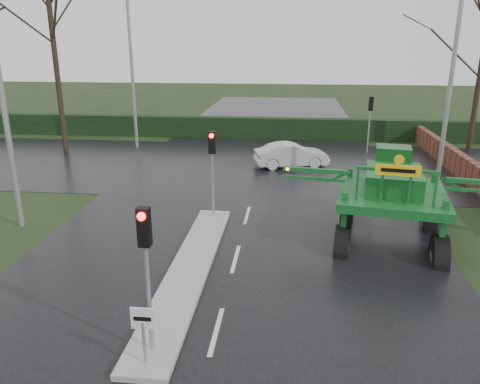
# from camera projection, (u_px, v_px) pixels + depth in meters

# --- Properties ---
(ground) EXTENTS (140.00, 140.00, 0.00)m
(ground) POSITION_uv_depth(u_px,v_px,m) (216.00, 332.00, 11.39)
(ground) COLOR black
(ground) RESTS_ON ground
(road_main) EXTENTS (14.00, 80.00, 0.02)m
(road_main) POSITION_uv_depth(u_px,v_px,m) (251.00, 200.00, 20.85)
(road_main) COLOR black
(road_main) RESTS_ON ground
(road_cross) EXTENTS (80.00, 12.00, 0.02)m
(road_cross) POSITION_uv_depth(u_px,v_px,m) (260.00, 166.00, 26.53)
(road_cross) COLOR black
(road_cross) RESTS_ON ground
(median_island) EXTENTS (1.20, 10.00, 0.16)m
(median_island) POSITION_uv_depth(u_px,v_px,m) (190.00, 269.00, 14.34)
(median_island) COLOR gray
(median_island) RESTS_ON ground
(hedge_row) EXTENTS (44.00, 0.90, 1.50)m
(hedge_row) POSITION_uv_depth(u_px,v_px,m) (268.00, 128.00, 33.87)
(hedge_row) COLOR black
(hedge_row) RESTS_ON ground
(brick_wall) EXTENTS (0.40, 20.00, 1.20)m
(brick_wall) POSITION_uv_depth(u_px,v_px,m) (454.00, 161.00, 25.26)
(brick_wall) COLOR #592D1E
(brick_wall) RESTS_ON ground
(keep_left_sign) EXTENTS (0.50, 0.07, 1.35)m
(keep_left_sign) POSITION_uv_depth(u_px,v_px,m) (143.00, 326.00, 9.78)
(keep_left_sign) COLOR gray
(keep_left_sign) RESTS_ON ground
(traffic_signal_near) EXTENTS (0.26, 0.33, 3.52)m
(traffic_signal_near) POSITION_uv_depth(u_px,v_px,m) (146.00, 250.00, 9.78)
(traffic_signal_near) COLOR gray
(traffic_signal_near) RESTS_ON ground
(traffic_signal_mid) EXTENTS (0.26, 0.33, 3.52)m
(traffic_signal_mid) POSITION_uv_depth(u_px,v_px,m) (212.00, 156.00, 17.82)
(traffic_signal_mid) COLOR gray
(traffic_signal_mid) RESTS_ON ground
(traffic_signal_far) EXTENTS (0.26, 0.33, 3.52)m
(traffic_signal_far) POSITION_uv_depth(u_px,v_px,m) (370.00, 112.00, 28.86)
(traffic_signal_far) COLOR gray
(traffic_signal_far) RESTS_ON ground
(street_light_left_near) EXTENTS (3.85, 0.30, 10.00)m
(street_light_left_near) POSITION_uv_depth(u_px,v_px,m) (6.00, 64.00, 16.07)
(street_light_left_near) COLOR gray
(street_light_left_near) RESTS_ON ground
(street_light_right) EXTENTS (3.85, 0.30, 10.00)m
(street_light_right) POSITION_uv_depth(u_px,v_px,m) (446.00, 60.00, 20.06)
(street_light_right) COLOR gray
(street_light_right) RESTS_ON ground
(street_light_left_far) EXTENTS (3.85, 0.30, 10.00)m
(street_light_left_far) POSITION_uv_depth(u_px,v_px,m) (136.00, 54.00, 29.32)
(street_light_left_far) COLOR gray
(street_light_left_far) RESTS_ON ground
(tree_left_far) EXTENTS (7.70, 7.70, 13.26)m
(tree_left_far) POSITION_uv_depth(u_px,v_px,m) (52.00, 34.00, 27.51)
(tree_left_far) COLOR black
(tree_left_far) RESTS_ON ground
(crop_sprayer) EXTENTS (7.60, 5.29, 4.29)m
(crop_sprayer) POSITION_uv_depth(u_px,v_px,m) (346.00, 191.00, 15.45)
(crop_sprayer) COLOR black
(crop_sprayer) RESTS_ON ground
(white_sedan) EXTENTS (4.30, 2.45, 1.34)m
(white_sedan) POSITION_uv_depth(u_px,v_px,m) (291.00, 167.00, 26.33)
(white_sedan) COLOR silver
(white_sedan) RESTS_ON ground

